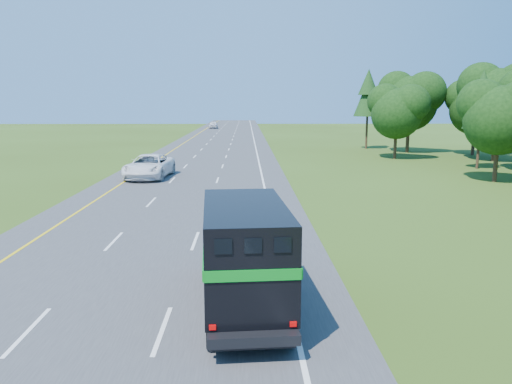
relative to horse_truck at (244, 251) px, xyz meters
The scene contains 5 objects.
road 37.66m from the horse_truck, 96.21° to the left, with size 15.00×260.00×0.04m, color #38383A.
lane_markings 37.66m from the horse_truck, 96.21° to the left, with size 11.15×260.00×0.01m.
horse_truck is the anchor object (origin of this frame).
white_suv 28.08m from the horse_truck, 106.54° to the left, with size 3.18×6.89×1.92m, color white.
far_car 108.84m from the horse_truck, 94.17° to the left, with size 2.00×4.96×1.69m, color silver.
Camera 1 is at (4.15, -1.86, 6.18)m, focal length 35.00 mm.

